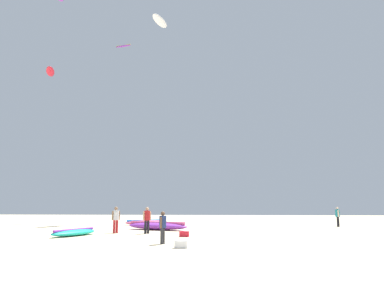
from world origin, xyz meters
TOP-DOWN VIEW (x-y plane):
  - ground_plane at (0.00, 0.00)m, footprint 120.00×120.00m
  - person_foreground at (-0.45, 6.94)m, footprint 0.35×0.50m
  - person_midground at (-2.59, 13.36)m, footprint 0.50×0.39m
  - person_left at (-4.77, 13.52)m, footprint 0.47×0.43m
  - person_right at (12.62, 22.60)m, footprint 0.39×0.57m
  - kite_grounded_near at (-4.85, 23.99)m, footprint 4.21×3.41m
  - kite_grounded_mid at (-6.67, 11.16)m, footprint 2.20×3.82m
  - kite_grounded_far at (-2.56, 17.02)m, footprint 5.46×3.56m
  - cooler_box at (0.64, 5.34)m, footprint 0.56×0.36m
  - gear_bag at (0.16, 11.15)m, footprint 0.56×0.36m
  - kite_aloft_0 at (-10.49, 33.52)m, footprint 2.37×1.17m
  - kite_aloft_2 at (-5.29, 31.81)m, footprint 2.08×3.85m
  - kite_aloft_4 at (-21.63, 35.91)m, footprint 2.23×3.97m

SIDE VIEW (x-z plane):
  - ground_plane at x=0.00m, z-range 0.00..0.00m
  - cooler_box at x=0.64m, z-range 0.00..0.32m
  - gear_bag at x=0.16m, z-range 0.00..0.32m
  - kite_grounded_mid at x=-6.67m, z-range -0.01..0.44m
  - kite_grounded_near at x=-4.85m, z-range -0.01..0.51m
  - kite_grounded_far at x=-2.56m, z-range -0.01..0.62m
  - person_foreground at x=-0.45m, z-range 0.13..1.70m
  - person_right at x=12.62m, z-range 0.14..1.86m
  - person_midground at x=-2.59m, z-range 0.15..1.89m
  - person_left at x=-4.77m, z-range 0.15..1.91m
  - kite_aloft_4 at x=-21.63m, z-range 20.11..20.99m
  - kite_aloft_0 at x=-10.49m, z-range 22.60..23.10m
  - kite_aloft_2 at x=-5.29m, z-range 24.90..25.70m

